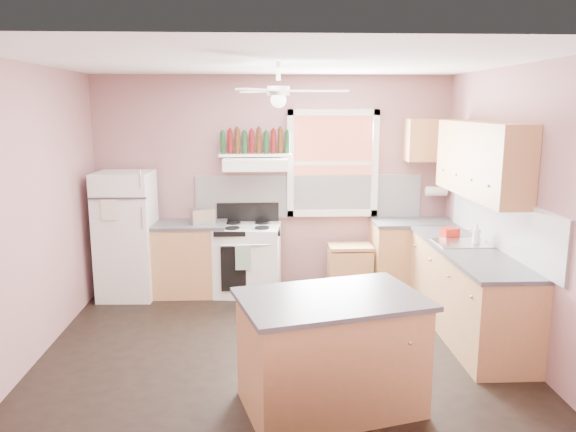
{
  "coord_description": "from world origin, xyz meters",
  "views": [
    {
      "loc": [
        -0.16,
        -5.12,
        2.32
      ],
      "look_at": [
        0.1,
        0.3,
        1.25
      ],
      "focal_mm": 35.0,
      "sensor_mm": 36.0,
      "label": 1
    }
  ],
  "objects_px": {
    "cart": "(350,270)",
    "island": "(331,355)",
    "stove": "(248,260)",
    "refrigerator": "(127,235)",
    "toaster": "(203,216)"
  },
  "relations": [
    {
      "from": "cart",
      "to": "island",
      "type": "distance_m",
      "value": 2.84
    },
    {
      "from": "stove",
      "to": "island",
      "type": "distance_m",
      "value": 2.86
    },
    {
      "from": "cart",
      "to": "refrigerator",
      "type": "bearing_deg",
      "value": -178.86
    },
    {
      "from": "island",
      "to": "cart",
      "type": "bearing_deg",
      "value": 63.12
    },
    {
      "from": "refrigerator",
      "to": "island",
      "type": "relative_size",
      "value": 1.19
    },
    {
      "from": "refrigerator",
      "to": "toaster",
      "type": "relative_size",
      "value": 5.52
    },
    {
      "from": "cart",
      "to": "island",
      "type": "bearing_deg",
      "value": -101.94
    },
    {
      "from": "refrigerator",
      "to": "island",
      "type": "bearing_deg",
      "value": -49.05
    },
    {
      "from": "toaster",
      "to": "island",
      "type": "relative_size",
      "value": 0.22
    },
    {
      "from": "toaster",
      "to": "stove",
      "type": "relative_size",
      "value": 0.33
    },
    {
      "from": "refrigerator",
      "to": "cart",
      "type": "bearing_deg",
      "value": 3.46
    },
    {
      "from": "refrigerator",
      "to": "stove",
      "type": "height_order",
      "value": "refrigerator"
    },
    {
      "from": "stove",
      "to": "refrigerator",
      "type": "bearing_deg",
      "value": -172.07
    },
    {
      "from": "stove",
      "to": "cart",
      "type": "distance_m",
      "value": 1.3
    },
    {
      "from": "refrigerator",
      "to": "cart",
      "type": "distance_m",
      "value": 2.8
    }
  ]
}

